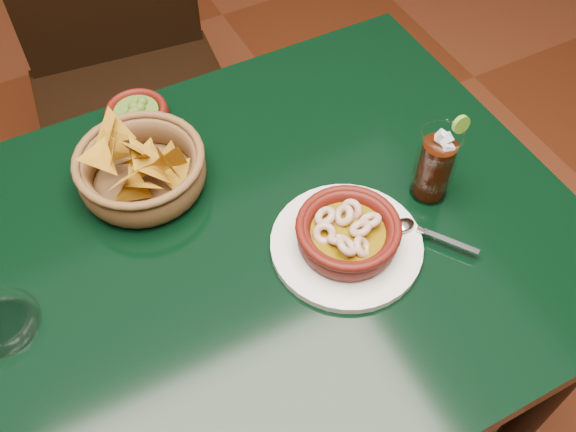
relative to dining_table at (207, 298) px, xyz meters
name	(u,v)px	position (x,y,z in m)	size (l,w,h in m)	color
ground	(234,432)	(0.00, 0.00, -0.65)	(7.00, 7.00, 0.00)	#471C0C
dining_table	(207,298)	(0.00, 0.00, 0.00)	(1.20, 0.80, 0.75)	black
dining_chair	(128,76)	(0.09, 0.71, -0.11)	(0.50, 0.50, 0.99)	black
shrimp_plate	(348,236)	(0.21, -0.07, 0.13)	(0.29, 0.23, 0.07)	silver
chip_basket	(141,169)	(-0.02, 0.19, 0.14)	(0.24, 0.24, 0.15)	brown
guacamole_ramekin	(137,115)	(0.02, 0.33, 0.12)	(0.13, 0.13, 0.04)	#430D08
cola_drink	(436,164)	(0.39, -0.04, 0.17)	(0.13, 0.13, 0.16)	white
glass_ashtray	(1,323)	(-0.29, 0.03, 0.11)	(0.12, 0.12, 0.03)	white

